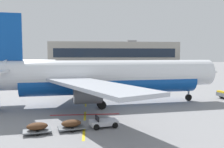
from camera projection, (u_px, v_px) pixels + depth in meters
ground at (198, 90)px, 48.18m from camera, size 400.00×400.00×0.00m
apron_paint_markings at (86, 93)px, 44.05m from camera, size 8.00×97.07×0.01m
airliner_foreground at (108, 76)px, 33.87m from camera, size 34.81×34.35×12.20m
airliner_mid_left at (24, 64)px, 101.92m from camera, size 28.91×28.77×10.14m
baggage_train at (72, 125)px, 22.30m from camera, size 8.70×3.44×1.14m
terminal_satellite at (113, 54)px, 162.44m from camera, size 81.92×26.69×16.99m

